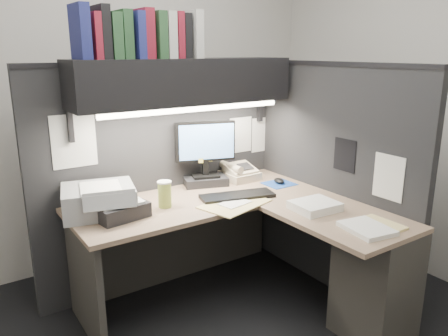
{
  "coord_description": "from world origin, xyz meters",
  "views": [
    {
      "loc": [
        -1.32,
        -1.86,
        1.7
      ],
      "look_at": [
        0.28,
        0.51,
        0.93
      ],
      "focal_mm": 35.0,
      "sensor_mm": 36.0,
      "label": 1
    }
  ],
  "objects": [
    {
      "name": "partition_right",
      "position": [
        0.98,
        0.18,
        0.8
      ],
      "size": [
        0.06,
        1.5,
        1.6
      ],
      "primitive_type": "cube",
      "color": "black",
      "rests_on": "floor"
    },
    {
      "name": "partition_back",
      "position": [
        0.03,
        0.93,
        0.8
      ],
      "size": [
        1.9,
        0.06,
        1.6
      ],
      "primitive_type": "cube",
      "color": "black",
      "rests_on": "floor"
    },
    {
      "name": "wall_right",
      "position": [
        1.75,
        0.0,
        1.35
      ],
      "size": [
        0.04,
        3.0,
        2.7
      ],
      "primitive_type": "cube",
      "color": "beige",
      "rests_on": "floor"
    },
    {
      "name": "monitor",
      "position": [
        0.31,
        0.79,
        0.92
      ],
      "size": [
        0.43,
        0.28,
        0.48
      ],
      "rotation": [
        0.0,
        0.0,
        -0.32
      ],
      "color": "black",
      "rests_on": "desk"
    },
    {
      "name": "keyboard",
      "position": [
        0.33,
        0.42,
        0.74
      ],
      "size": [
        0.53,
        0.29,
        0.02
      ],
      "primitive_type": "cube",
      "rotation": [
        0.0,
        0.0,
        -0.27
      ],
      "color": "black",
      "rests_on": "desk"
    },
    {
      "name": "binder_row",
      "position": [
        -0.18,
        0.75,
        1.79
      ],
      "size": [
        0.79,
        0.25,
        0.31
      ],
      "color": "navy",
      "rests_on": "overhead_shelf"
    },
    {
      "name": "task_light_tube",
      "position": [
        0.12,
        0.61,
        1.33
      ],
      "size": [
        1.32,
        0.04,
        0.04
      ],
      "primitive_type": "cylinder",
      "rotation": [
        0.0,
        1.57,
        0.0
      ],
      "color": "white",
      "rests_on": "overhead_shelf"
    },
    {
      "name": "printer",
      "position": [
        -0.55,
        0.66,
        0.81
      ],
      "size": [
        0.5,
        0.45,
        0.17
      ],
      "primitive_type": "cube",
      "rotation": [
        0.0,
        0.0,
        -0.25
      ],
      "color": "#929598",
      "rests_on": "desk"
    },
    {
      "name": "wall_back",
      "position": [
        0.0,
        1.5,
        1.35
      ],
      "size": [
        3.5,
        0.04,
        2.7
      ],
      "primitive_type": "cube",
      "color": "beige",
      "rests_on": "floor"
    },
    {
      "name": "mouse",
      "position": [
        0.78,
        0.5,
        0.75
      ],
      "size": [
        0.08,
        0.11,
        0.04
      ],
      "primitive_type": "ellipsoid",
      "rotation": [
        0.0,
        0.0,
        -0.14
      ],
      "color": "black",
      "rests_on": "mousepad"
    },
    {
      "name": "mousepad",
      "position": [
        0.77,
        0.5,
        0.73
      ],
      "size": [
        0.22,
        0.2,
        0.0
      ],
      "primitive_type": "cube",
      "rotation": [
        0.0,
        0.0,
        -0.01
      ],
      "color": "#1B4399",
      "rests_on": "desk"
    },
    {
      "name": "open_folder",
      "position": [
        0.24,
        0.32,
        0.73
      ],
      "size": [
        0.5,
        0.39,
        0.01
      ],
      "primitive_type": "cube",
      "rotation": [
        0.0,
        0.0,
        0.26
      ],
      "color": "#DCC87C",
      "rests_on": "desk"
    },
    {
      "name": "manila_stack",
      "position": [
        0.71,
        -0.44,
        0.74
      ],
      "size": [
        0.2,
        0.25,
        0.01
      ],
      "primitive_type": "cube",
      "rotation": [
        0.0,
        0.0,
        -0.01
      ],
      "color": "#DCC87C",
      "rests_on": "desk"
    },
    {
      "name": "desk",
      "position": [
        0.43,
        -0.0,
        0.44
      ],
      "size": [
        1.7,
        1.53,
        0.73
      ],
      "color": "#9B7863",
      "rests_on": "floor"
    },
    {
      "name": "paper_stack_b",
      "position": [
        0.6,
        -0.44,
        0.74
      ],
      "size": [
        0.25,
        0.3,
        0.03
      ],
      "primitive_type": "cube",
      "rotation": [
        0.0,
        0.0,
        -0.16
      ],
      "color": "white",
      "rests_on": "desk"
    },
    {
      "name": "overhead_shelf",
      "position": [
        0.12,
        0.75,
        1.5
      ],
      "size": [
        1.55,
        0.34,
        0.3
      ],
      "primitive_type": "cube",
      "color": "black",
      "rests_on": "partition_back"
    },
    {
      "name": "telephone",
      "position": [
        0.6,
        0.77,
        0.78
      ],
      "size": [
        0.25,
        0.26,
        0.1
      ],
      "primitive_type": "cube",
      "rotation": [
        0.0,
        0.0,
        0.01
      ],
      "color": "beige",
      "rests_on": "desk"
    },
    {
      "name": "coffee_cup",
      "position": [
        -0.16,
        0.53,
        0.81
      ],
      "size": [
        0.11,
        0.11,
        0.16
      ],
      "primitive_type": "cylinder",
      "rotation": [
        0.0,
        0.0,
        0.37
      ],
      "color": "#C1D053",
      "rests_on": "desk"
    },
    {
      "name": "paper_stack_a",
      "position": [
        0.6,
        -0.04,
        0.76
      ],
      "size": [
        0.29,
        0.25,
        0.05
      ],
      "primitive_type": "cube",
      "rotation": [
        0.0,
        0.0,
        -0.07
      ],
      "color": "white",
      "rests_on": "desk"
    },
    {
      "name": "notebook_stack",
      "position": [
        -0.47,
        0.53,
        0.77
      ],
      "size": [
        0.33,
        0.29,
        0.09
      ],
      "primitive_type": "cube",
      "rotation": [
        0.0,
        0.0,
        0.15
      ],
      "color": "black",
      "rests_on": "desk"
    },
    {
      "name": "pinned_papers",
      "position": [
        0.42,
        0.56,
        1.05
      ],
      "size": [
        1.76,
        1.31,
        0.51
      ],
      "color": "white",
      "rests_on": "partition_back"
    }
  ]
}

